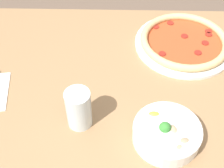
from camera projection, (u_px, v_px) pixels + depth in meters
The scene contains 4 objects.
dining_table at pixel (132, 119), 1.04m from camera, with size 1.28×0.98×0.76m.
pizza at pixel (184, 42), 1.13m from camera, with size 0.35×0.35×0.04m.
bowl at pixel (167, 133), 0.85m from camera, with size 0.19×0.19×0.07m.
glass at pixel (79, 109), 0.86m from camera, with size 0.07×0.07×0.12m.
Camera 1 is at (0.05, 0.62, 1.50)m, focal length 50.00 mm.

